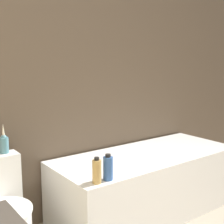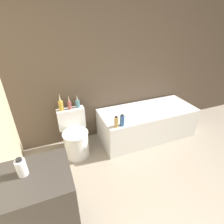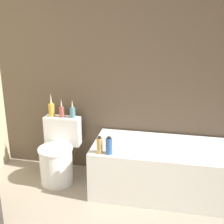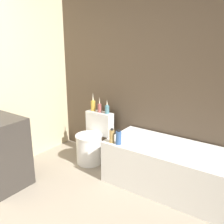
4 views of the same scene
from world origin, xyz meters
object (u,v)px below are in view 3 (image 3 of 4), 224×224
toilet (58,156)px  vase_silver (62,111)px  shampoo_bottle_tall (100,145)px  vase_gold (51,109)px  vase_bronze (72,111)px  shampoo_bottle_short (109,146)px  bathtub (172,170)px

toilet → vase_silver: size_ratio=3.10×
vase_silver → shampoo_bottle_tall: 0.77m
toilet → shampoo_bottle_tall: shampoo_bottle_tall is taller
toilet → vase_gold: size_ratio=2.54×
vase_gold → vase_bronze: (0.25, 0.01, -0.02)m
toilet → shampoo_bottle_tall: 0.72m
shampoo_bottle_tall → shampoo_bottle_short: bearing=2.1°
shampoo_bottle_tall → shampoo_bottle_short: shampoo_bottle_short is taller
shampoo_bottle_short → toilet: bearing=155.9°
vase_gold → shampoo_bottle_tall: (0.69, -0.50, -0.18)m
toilet → vase_silver: (0.00, 0.19, 0.48)m
bathtub → shampoo_bottle_tall: bearing=-158.5°
toilet → vase_silver: vase_silver is taller
shampoo_bottle_tall → shampoo_bottle_short: size_ratio=0.98×
vase_gold → shampoo_bottle_tall: 0.87m
toilet → shampoo_bottle_short: 0.79m
vase_gold → shampoo_bottle_short: (0.79, -0.50, -0.17)m
bathtub → vase_bronze: bearing=169.1°
bathtub → toilet: (-1.28, 0.02, 0.02)m
vase_bronze → shampoo_bottle_tall: vase_bronze is taller
shampoo_bottle_tall → bathtub: bearing=21.5°
vase_bronze → shampoo_bottle_tall: 0.69m
toilet → bathtub: bearing=-0.7°
vase_gold → vase_silver: (0.13, -0.01, -0.02)m
vase_bronze → vase_silver: bearing=-173.5°
bathtub → vase_silver: (-1.28, 0.21, 0.51)m
toilet → vase_bronze: size_ratio=3.32×
toilet → shampoo_bottle_short: shampoo_bottle_short is taller
vase_gold → vase_bronze: bearing=1.6°
vase_gold → shampoo_bottle_tall: bearing=-35.7°
vase_bronze → shampoo_bottle_short: vase_bronze is taller
vase_silver → shampoo_bottle_short: 0.84m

